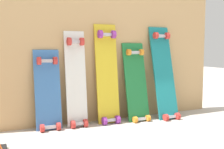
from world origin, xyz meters
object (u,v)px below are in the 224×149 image
skateboard_blue (48,94)px  skateboard_teal (164,76)px  skateboard_yellow (107,77)px  skateboard_green (136,86)px  skateboard_white (76,83)px

skateboard_blue → skateboard_teal: 1.05m
skateboard_yellow → skateboard_green: bearing=-5.4°
skateboard_blue → skateboard_yellow: skateboard_yellow is taller
skateboard_blue → skateboard_teal: (1.04, -0.06, 0.10)m
skateboard_white → skateboard_teal: size_ratio=0.93×
skateboard_green → skateboard_teal: (0.27, -0.03, 0.08)m
skateboard_yellow → skateboard_teal: size_ratio=1.00×
skateboard_white → skateboard_green: 0.54m
skateboard_white → skateboard_green: skateboard_white is taller
skateboard_blue → skateboard_white: 0.24m
skateboard_white → skateboard_blue: bearing=180.0°
skateboard_white → skateboard_yellow: bearing=-1.1°
skateboard_blue → skateboard_white: bearing=-0.0°
skateboard_yellow → skateboard_green: skateboard_yellow is taller
skateboard_blue → skateboard_yellow: (0.50, -0.01, 0.11)m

